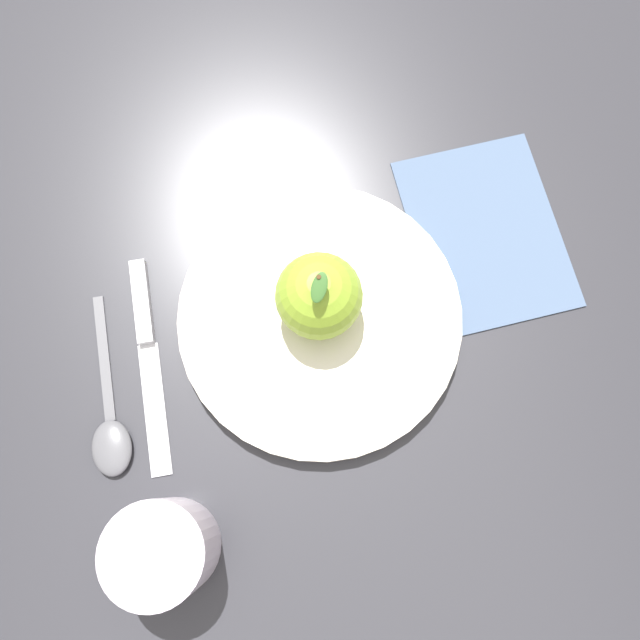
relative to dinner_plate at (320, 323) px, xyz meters
name	(u,v)px	position (x,y,z in m)	size (l,w,h in m)	color
ground_plane	(305,322)	(0.00, -0.01, -0.01)	(2.40, 2.40, 0.00)	#2D2D33
dinner_plate	(320,323)	(0.00, 0.00, 0.00)	(0.25, 0.25, 0.02)	silver
apple	(319,296)	(-0.01, 0.00, 0.04)	(0.07, 0.07, 0.09)	#8CB22D
cup	(162,551)	(0.18, -0.13, 0.03)	(0.08, 0.08, 0.08)	silver
knife	(147,344)	(0.01, -0.16, -0.01)	(0.20, 0.04, 0.01)	silver
spoon	(110,429)	(0.08, -0.19, -0.01)	(0.16, 0.04, 0.01)	#59595E
linen_napkin	(486,232)	(-0.08, 0.16, -0.01)	(0.14, 0.18, 0.00)	slate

